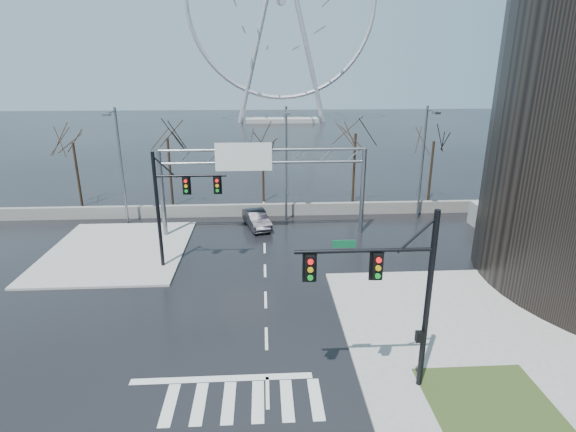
{
  "coord_description": "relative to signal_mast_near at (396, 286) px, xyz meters",
  "views": [
    {
      "loc": [
        -0.03,
        -19.68,
        13.06
      ],
      "look_at": [
        1.54,
        7.61,
        4.0
      ],
      "focal_mm": 28.0,
      "sensor_mm": 36.0,
      "label": 1
    }
  ],
  "objects": [
    {
      "name": "tree_center",
      "position": [
        -5.14,
        28.54,
        0.3
      ],
      "size": [
        3.25,
        3.25,
        6.5
      ],
      "color": "black",
      "rests_on": "ground"
    },
    {
      "name": "streetlight_right",
      "position": [
        8.86,
        22.2,
        1.01
      ],
      "size": [
        0.5,
        2.55,
        10.0
      ],
      "color": "slate",
      "rests_on": "ground"
    },
    {
      "name": "signal_mast_near",
      "position": [
        0.0,
        0.0,
        0.0
      ],
      "size": [
        5.52,
        0.41,
        8.0
      ],
      "color": "black",
      "rests_on": "ground"
    },
    {
      "name": "streetlight_mid",
      "position": [
        -3.14,
        22.2,
        1.01
      ],
      "size": [
        0.5,
        2.55,
        10.0
      ],
      "color": "slate",
      "rests_on": "ground"
    },
    {
      "name": "sidewalk_right_ext",
      "position": [
        4.86,
        6.04,
        -4.8
      ],
      "size": [
        12.0,
        10.0,
        0.15
      ],
      "primitive_type": "cube",
      "color": "gray",
      "rests_on": "ground"
    },
    {
      "name": "tree_far_right",
      "position": [
        11.86,
        28.04,
        0.54
      ],
      "size": [
        3.4,
        3.4,
        6.8
      ],
      "color": "black",
      "rests_on": "ground"
    },
    {
      "name": "sidewalk_far",
      "position": [
        -16.14,
        16.04,
        -4.8
      ],
      "size": [
        10.0,
        12.0,
        0.15
      ],
      "primitive_type": "cube",
      "color": "gray",
      "rests_on": "ground"
    },
    {
      "name": "barrier_wall",
      "position": [
        -5.14,
        24.04,
        -4.32
      ],
      "size": [
        52.0,
        0.5,
        1.1
      ],
      "primitive_type": "cube",
      "color": "slate",
      "rests_on": "ground"
    },
    {
      "name": "ground",
      "position": [
        -5.14,
        4.04,
        -4.87
      ],
      "size": [
        260.0,
        260.0,
        0.0
      ],
      "primitive_type": "plane",
      "color": "black",
      "rests_on": "ground"
    },
    {
      "name": "sign_gantry",
      "position": [
        -5.52,
        19.0,
        0.31
      ],
      "size": [
        16.36,
        0.4,
        7.6
      ],
      "color": "slate",
      "rests_on": "ground"
    },
    {
      "name": "ferris_wheel",
      "position": [
        -0.14,
        99.04,
        21.26
      ],
      "size": [
        45.0,
        6.0,
        50.91
      ],
      "color": "gray",
      "rests_on": "ground"
    },
    {
      "name": "car",
      "position": [
        -5.77,
        20.81,
        -4.13
      ],
      "size": [
        2.72,
        4.74,
        1.48
      ],
      "primitive_type": "imported",
      "rotation": [
        0.0,
        0.0,
        0.27
      ],
      "color": "black",
      "rests_on": "ground"
    },
    {
      "name": "grass_strip",
      "position": [
        3.86,
        -0.96,
        -4.72
      ],
      "size": [
        5.0,
        4.0,
        0.02
      ],
      "primitive_type": "cube",
      "color": "#2B3717",
      "rests_on": "sidewalk_near"
    },
    {
      "name": "tree_far_left",
      "position": [
        -23.14,
        28.04,
        0.7
      ],
      "size": [
        3.5,
        3.5,
        7.0
      ],
      "color": "black",
      "rests_on": "ground"
    },
    {
      "name": "signal_mast_far",
      "position": [
        -11.01,
        13.0,
        -0.04
      ],
      "size": [
        4.72,
        0.41,
        8.0
      ],
      "color": "black",
      "rests_on": "ground"
    },
    {
      "name": "tree_right",
      "position": [
        3.86,
        27.54,
        1.34
      ],
      "size": [
        3.9,
        3.9,
        7.8
      ],
      "color": "black",
      "rests_on": "ground"
    },
    {
      "name": "tree_left",
      "position": [
        -14.14,
        27.54,
        1.1
      ],
      "size": [
        3.75,
        3.75,
        7.5
      ],
      "color": "black",
      "rests_on": "ground"
    },
    {
      "name": "streetlight_left",
      "position": [
        -17.14,
        22.2,
        1.01
      ],
      "size": [
        0.5,
        2.55,
        10.0
      ],
      "color": "slate",
      "rests_on": "ground"
    }
  ]
}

